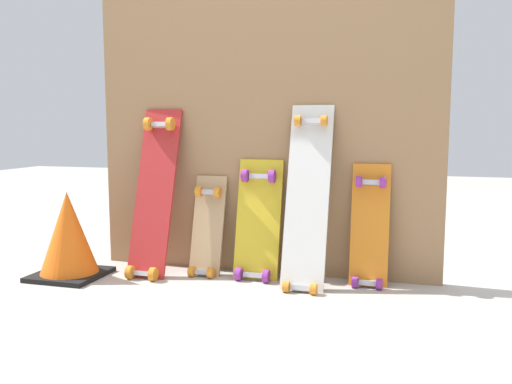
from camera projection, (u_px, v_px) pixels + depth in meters
name	position (u px, v px, depth m)	size (l,w,h in m)	color
ground_plane	(260.00, 275.00, 2.83)	(12.00, 12.00, 0.00)	#B2AAA0
plywood_wall_panel	(264.00, 102.00, 2.79)	(1.80, 0.04, 1.77)	#99724C
skateboard_red	(154.00, 198.00, 2.83)	(0.21, 0.34, 0.92)	#B22626
skateboard_natural	(207.00, 232.00, 2.84)	(0.17, 0.21, 0.58)	tan
skateboard_yellow	(257.00, 226.00, 2.76)	(0.23, 0.21, 0.66)	gold
skateboard_white	(307.00, 204.00, 2.61)	(0.21, 0.33, 0.94)	silver
skateboard_orange	(370.00, 232.00, 2.63)	(0.18, 0.17, 0.65)	orange
traffic_cone	(68.00, 235.00, 2.77)	(0.33, 0.33, 0.44)	black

